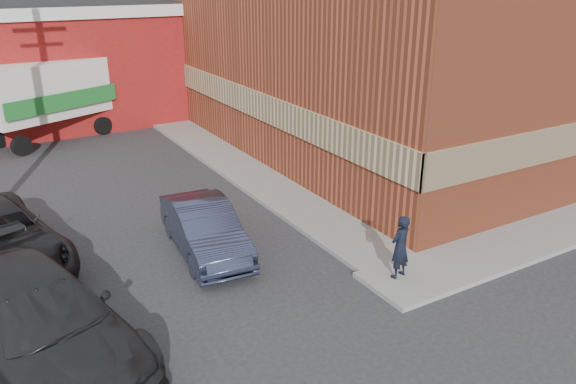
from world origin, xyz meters
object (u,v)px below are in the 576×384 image
brick_building (403,28)px  warehouse (1,65)px  sedan (205,229)px  box_truck (61,94)px  suv_b (36,320)px  man (400,247)px

brick_building → warehouse: 18.30m
sedan → box_truck: size_ratio=0.58×
warehouse → box_truck: size_ratio=2.29×
brick_building → suv_b: 18.42m
warehouse → suv_b: size_ratio=2.77×
warehouse → man: warehouse is taller
suv_b → man: bearing=-24.8°
man → box_truck: bearing=-87.4°
warehouse → man: size_ratio=10.50×
sedan → suv_b: suv_b is taller
warehouse → suv_b: 19.65m
man → warehouse: bearing=-85.1°
brick_building → suv_b: size_ratio=3.10×
brick_building → man: bearing=-130.2°
brick_building → suv_b: (-15.89, -8.50, -3.83)m
brick_building → man: (-8.18, -9.68, -3.79)m
warehouse → sedan: size_ratio=3.97×
warehouse → suv_b: bearing=-94.1°
suv_b → warehouse: bearing=69.8°
suv_b → box_truck: size_ratio=0.83×
brick_building → box_truck: 14.81m
brick_building → warehouse: brick_building is taller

